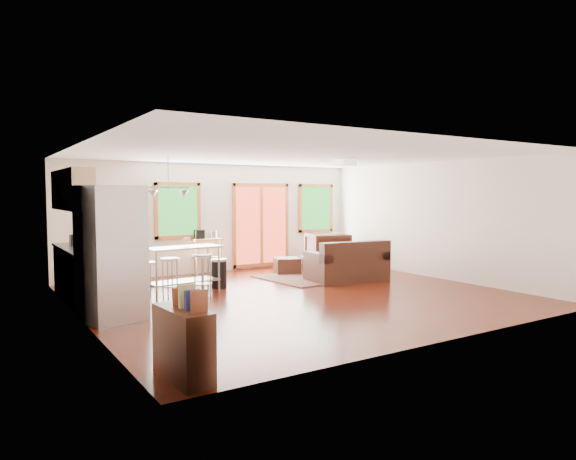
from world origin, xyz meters
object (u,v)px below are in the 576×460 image
ottoman (287,266)px  rug (317,276)px  refrigerator (112,253)px  kitchen_cart (205,243)px  armchair (327,248)px  loveseat (348,265)px  coffee_table (322,259)px  island (184,261)px

ottoman → rug: bearing=-68.0°
refrigerator → kitchen_cart: size_ratio=1.91×
refrigerator → armchair: bearing=11.6°
rug → loveseat: size_ratio=1.38×
ottoman → refrigerator: refrigerator is taller
loveseat → kitchen_cart: size_ratio=1.67×
loveseat → coffee_table: bearing=88.0°
loveseat → armchair: size_ratio=1.77×
rug → armchair: 1.62m
kitchen_cart → refrigerator: bearing=-130.7°
rug → armchair: bearing=44.7°
loveseat → ottoman: loveseat is taller
loveseat → coffee_table: size_ratio=1.54×
rug → island: (-3.27, -0.25, 0.60)m
refrigerator → island: bearing=27.6°
loveseat → armchair: bearing=72.1°
coffee_table → refrigerator: size_ratio=0.56×
ottoman → refrigerator: (-4.59, -2.42, 0.82)m
rug → loveseat: (0.25, -0.79, 0.34)m
coffee_table → island: bearing=-170.1°
rug → island: size_ratio=1.65×
armchair → loveseat: bearing=82.3°
kitchen_cart → ottoman: bearing=-32.4°
refrigerator → kitchen_cart: (2.97, 3.45, -0.29)m
rug → coffee_table: 0.66m
island → refrigerator: bearing=-139.7°
refrigerator → kitchen_cart: bearing=36.6°
ottoman → kitchen_cart: 2.00m
coffee_table → kitchen_cart: size_ratio=1.08×
armchair → refrigerator: bearing=41.1°
loveseat → kitchen_cart: 3.42m
coffee_table → ottoman: (-0.74, 0.39, -0.15)m
coffee_table → ottoman: 0.85m
armchair → island: (-4.37, -1.34, 0.12)m
coffee_table → ottoman: size_ratio=2.01×
refrigerator → island: size_ratio=1.38×
ottoman → loveseat: bearing=-70.1°
loveseat → kitchen_cart: bearing=136.6°
armchair → island: armchair is taller
ottoman → refrigerator: 5.26m
ottoman → armchair: bearing=12.1°
loveseat → island: size_ratio=1.20×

